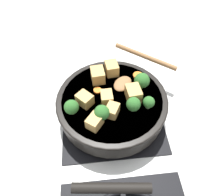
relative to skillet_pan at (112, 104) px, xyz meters
The scene contains 19 objects.
ground_plane 0.06m from the skillet_pan, 96.29° to the right, with size 2.40×2.40×0.00m, color silver.
front_burner_grate 0.05m from the skillet_pan, 96.29° to the right, with size 0.31×0.31×0.03m.
skillet_pan is the anchor object (origin of this frame).
wooden_spoon 0.15m from the skillet_pan, 128.24° to the right, with size 0.23×0.23×0.02m.
tofu_cube_center_large 0.10m from the skillet_pan, 66.24° to the right, with size 0.05×0.04×0.04m, color tan.
tofu_cube_near_handle 0.07m from the skillet_pan, 84.63° to the left, with size 0.04×0.03×0.03m, color tan.
tofu_cube_east_chunk 0.05m from the skillet_pan, 27.48° to the left, with size 0.04×0.03×0.03m, color tan.
tofu_cube_west_chunk 0.08m from the skillet_pan, behind, with size 0.05×0.04×0.04m, color tan.
tofu_cube_back_piece 0.11m from the skillet_pan, 57.45° to the left, with size 0.04×0.03×0.03m, color tan.
tofu_cube_front_piece 0.09m from the skillet_pan, ahead, with size 0.04×0.03×0.03m, color tan.
tofu_cube_mid_small 0.12m from the skillet_pan, 95.64° to the right, with size 0.05×0.04×0.04m, color tan.
broccoli_floret_near_spoon 0.11m from the skillet_pan, 159.32° to the right, with size 0.05×0.05×0.05m.
broccoli_floret_center_top 0.09m from the skillet_pan, 138.53° to the left, with size 0.04×0.04×0.05m.
broccoli_floret_east_rim 0.13m from the skillet_pan, 19.10° to the left, with size 0.04×0.04×0.05m.
broccoli_floret_west_rim 0.12m from the skillet_pan, 156.32° to the left, with size 0.03×0.03×0.04m.
broccoli_floret_north_edge 0.09m from the skillet_pan, 62.88° to the left, with size 0.04×0.04×0.05m.
carrot_slice_orange_thin 0.13m from the skillet_pan, 137.73° to the right, with size 0.03×0.03×0.01m, color orange.
carrot_slice_near_center 0.12m from the skillet_pan, 150.38° to the right, with size 0.03×0.03×0.01m, color orange.
carrot_slice_edge_slice 0.06m from the skillet_pan, 41.00° to the right, with size 0.02×0.02×0.01m, color orange.
Camera 1 is at (0.04, 0.40, 0.58)m, focal length 35.00 mm.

